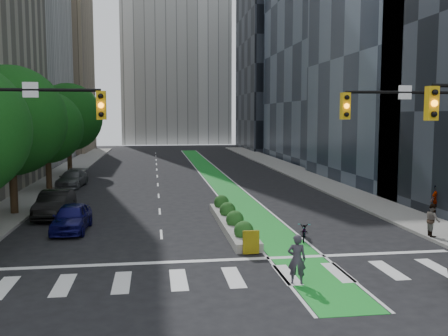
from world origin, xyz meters
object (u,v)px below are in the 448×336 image
object	(u,v)px
parked_car_left_far	(72,179)
pedestrian_near	(433,220)
parked_car_left_mid	(55,204)
pedestrian_far	(437,200)
median_planter	(232,221)
cyclist	(297,259)
bicycle	(304,231)
parked_car_left_near	(72,218)

from	to	relation	value
parked_car_left_far	pedestrian_near	distance (m)	28.48
parked_car_left_mid	pedestrian_far	size ratio (longest dim) A/B	2.53
median_planter	parked_car_left_mid	size ratio (longest dim) A/B	2.21
cyclist	parked_car_left_mid	xyz separation A→B (m)	(-10.62, 13.15, -0.12)
bicycle	parked_car_left_far	size ratio (longest dim) A/B	0.36
parked_car_left_mid	pedestrian_near	xyz separation A→B (m)	(18.84, -7.88, 0.17)
bicycle	pedestrian_far	bearing A→B (deg)	41.63
median_planter	bicycle	bearing A→B (deg)	-45.89
cyclist	pedestrian_far	bearing A→B (deg)	-124.09
median_planter	parked_car_left_far	world-z (taller)	parked_car_left_far
parked_car_left_near	parked_car_left_far	world-z (taller)	parked_car_left_near
pedestrian_near	pedestrian_far	xyz separation A→B (m)	(2.83, 4.34, 0.13)
bicycle	parked_car_left_mid	bearing A→B (deg)	169.89
bicycle	pedestrian_near	xyz separation A→B (m)	(6.10, -0.68, 0.50)
parked_car_left_mid	pedestrian_near	bearing A→B (deg)	-20.55
parked_car_left_far	pedestrian_near	world-z (taller)	pedestrian_near
cyclist	pedestrian_near	xyz separation A→B (m)	(8.22, 5.26, 0.05)
bicycle	parked_car_left_far	bearing A→B (deg)	144.07
pedestrian_far	median_planter	bearing A→B (deg)	-19.76
median_planter	cyclist	world-z (taller)	cyclist
median_planter	parked_car_left_mid	xyz separation A→B (m)	(-9.74, 4.11, 0.39)
parked_car_left_near	parked_car_left_far	size ratio (longest dim) A/B	0.89
cyclist	parked_car_left_far	xyz separation A→B (m)	(-11.58, 25.73, -0.21)
pedestrian_far	pedestrian_near	bearing A→B (deg)	34.39
bicycle	pedestrian_far	distance (m)	9.67
cyclist	parked_car_left_far	distance (m)	28.22
median_planter	bicycle	distance (m)	4.31
median_planter	parked_car_left_mid	world-z (taller)	parked_car_left_mid
median_planter	bicycle	size ratio (longest dim) A/B	6.18
bicycle	parked_car_left_near	size ratio (longest dim) A/B	0.40
bicycle	parked_car_left_near	world-z (taller)	parked_car_left_near
cyclist	bicycle	bearing A→B (deg)	-94.70
parked_car_left_near	parked_car_left_mid	bearing A→B (deg)	113.83
pedestrian_far	parked_car_left_near	bearing A→B (deg)	-21.78
parked_car_left_near	pedestrian_far	distance (m)	20.14
parked_car_left_mid	bicycle	bearing A→B (deg)	-27.33
pedestrian_near	pedestrian_far	size ratio (longest dim) A/B	0.85
cyclist	parked_car_left_near	size ratio (longest dim) A/B	0.43
parked_car_left_mid	parked_car_left_far	bearing A→B (deg)	96.53
cyclist	parked_car_left_near	distance (m)	13.04
parked_car_left_far	cyclist	bearing A→B (deg)	-60.34
parked_car_left_mid	median_planter	bearing A→B (deg)	-20.71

